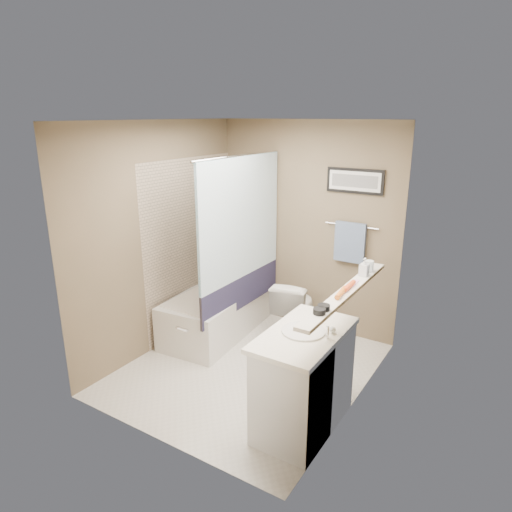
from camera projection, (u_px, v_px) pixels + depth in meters
The scene contains 34 objects.
ground at pixel (248, 369), 4.59m from camera, with size 2.50×2.50×0.00m, color silver.
ceiling at pixel (247, 123), 3.88m from camera, with size 2.20×2.50×0.04m, color silver.
wall_back at pixel (306, 228), 5.23m from camera, with size 2.20×0.04×2.40m, color brown.
wall_front at pixel (153, 298), 3.24m from camera, with size 2.20×0.04×2.40m, color brown.
wall_left at pixel (161, 239), 4.78m from camera, with size 0.04×2.50×2.40m, color brown.
wall_right at pixel (359, 276), 3.69m from camera, with size 0.04×2.50×2.40m, color brown.
tile_surround at pixel (192, 246), 5.25m from camera, with size 0.02×1.55×2.00m, color tan.
curtain_rod at pixel (241, 156), 4.59m from camera, with size 0.02×0.02×1.55m, color silver.
curtain_upper at pixel (241, 219), 4.78m from camera, with size 0.03×1.45×1.28m, color white.
curtain_lower at pixel (242, 292), 5.02m from camera, with size 0.03×1.45×0.36m, color #24213F.
mirror at pixel (357, 229), 3.43m from camera, with size 0.02×1.60×1.00m, color silver.
shelf at pixel (346, 292), 3.62m from camera, with size 0.12×1.60×0.03m, color silver.
towel_bar at pixel (352, 226), 4.91m from camera, with size 0.02×0.02×0.60m, color silver.
towel at pixel (350, 242), 4.95m from camera, with size 0.34×0.05×0.44m, color #8BA5CA.
art_frame at pixel (355, 181), 4.78m from camera, with size 0.62×0.03×0.26m, color black.
art_mat at pixel (355, 181), 4.77m from camera, with size 0.56×0.00×0.20m, color white.
art_image at pixel (354, 181), 4.76m from camera, with size 0.50×0.00×0.13m, color #595959.
door at pixel (215, 344), 3.01m from camera, with size 0.80×0.02×2.00m, color silver.
door_handle at pixel (182, 329), 3.22m from camera, with size 0.02×0.02×0.10m, color silver.
bathtub at pixel (219, 311), 5.32m from camera, with size 0.70×1.50×0.50m, color silver.
tub_rim at pixel (218, 291), 5.25m from camera, with size 0.56×1.36×0.02m, color white.
toilet at pixel (295, 308), 5.16m from camera, with size 0.39×0.68×0.70m, color silver.
vanity at pixel (304, 382), 3.65m from camera, with size 0.50×0.90×0.80m, color silver.
countertop at pixel (304, 335), 3.53m from camera, with size 0.54×0.96×0.04m, color silver.
sink_basin at pixel (303, 331), 3.52m from camera, with size 0.34×0.34×0.01m, color silver.
faucet_spout at pixel (328, 332), 3.41m from camera, with size 0.02×0.02×0.10m, color silver.
faucet_knob at pixel (333, 330), 3.50m from camera, with size 0.05×0.05×0.05m, color silver.
candle_bowl_near at pixel (319, 311), 3.19m from camera, with size 0.09×0.09×0.04m, color black.
candle_bowl_far at pixel (324, 307), 3.25m from camera, with size 0.09×0.09×0.04m, color black.
hair_brush_front at pixel (341, 293), 3.51m from camera, with size 0.04×0.04×0.22m, color orange.
hair_brush_back at pixel (349, 286), 3.65m from camera, with size 0.04×0.04×0.22m, color #DD4D1F.
pink_comb at pixel (355, 283), 3.76m from camera, with size 0.03×0.16×0.01m, color pink.
glass_jar at pixel (369, 266), 4.03m from camera, with size 0.08×0.08×0.10m, color silver.
soap_bottle at pixel (364, 267), 3.91m from camera, with size 0.07×0.07×0.16m, color #999999.
Camera 1 is at (2.21, -3.39, 2.46)m, focal length 32.00 mm.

